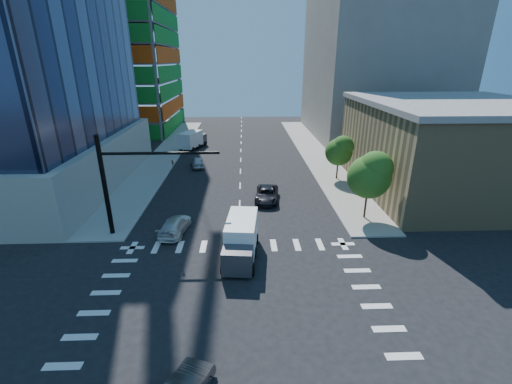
{
  "coord_description": "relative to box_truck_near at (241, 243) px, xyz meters",
  "views": [
    {
      "loc": [
        0.57,
        -16.62,
        14.86
      ],
      "look_at": [
        1.45,
        8.0,
        5.31
      ],
      "focal_mm": 24.0,
      "sensor_mm": 36.0,
      "label": 1
    }
  ],
  "objects": [
    {
      "name": "ground",
      "position": [
        -0.2,
        -7.07,
        -1.36
      ],
      "size": [
        160.0,
        160.0,
        0.0
      ],
      "primitive_type": "plane",
      "color": "black",
      "rests_on": "ground"
    },
    {
      "name": "road_markings",
      "position": [
        -0.2,
        -7.07,
        -1.35
      ],
      "size": [
        20.0,
        20.0,
        0.01
      ],
      "primitive_type": "cube",
      "color": "silver",
      "rests_on": "ground"
    },
    {
      "name": "sidewalk_ne",
      "position": [
        12.3,
        32.93,
        -1.28
      ],
      "size": [
        5.0,
        60.0,
        0.15
      ],
      "primitive_type": "cube",
      "color": "#999691",
      "rests_on": "ground"
    },
    {
      "name": "sidewalk_nw",
      "position": [
        -12.7,
        32.93,
        -1.28
      ],
      "size": [
        5.0,
        60.0,
        0.15
      ],
      "primitive_type": "cube",
      "color": "#999691",
      "rests_on": "ground"
    },
    {
      "name": "construction_building",
      "position": [
        -27.61,
        54.86,
        23.26
      ],
      "size": [
        25.16,
        34.5,
        70.6
      ],
      "color": "slate",
      "rests_on": "ground"
    },
    {
      "name": "commercial_building",
      "position": [
        24.8,
        14.93,
        3.96
      ],
      "size": [
        20.5,
        22.5,
        10.6
      ],
      "color": "#978257",
      "rests_on": "ground"
    },
    {
      "name": "bg_building_ne",
      "position": [
        26.8,
        47.93,
        12.64
      ],
      "size": [
        24.0,
        30.0,
        28.0
      ],
      "primitive_type": "cube",
      "color": "slate",
      "rests_on": "ground"
    },
    {
      "name": "signal_mast_nw",
      "position": [
        -10.2,
        4.43,
        4.14
      ],
      "size": [
        10.2,
        0.4,
        9.0
      ],
      "color": "black",
      "rests_on": "sidewalk_nw"
    },
    {
      "name": "tree_south",
      "position": [
        12.43,
        6.84,
        3.33
      ],
      "size": [
        4.16,
        4.16,
        6.82
      ],
      "color": "#382316",
      "rests_on": "sidewalk_ne"
    },
    {
      "name": "tree_north",
      "position": [
        12.73,
        18.84,
        2.63
      ],
      "size": [
        3.54,
        3.52,
        5.78
      ],
      "color": "#382316",
      "rests_on": "sidewalk_ne"
    },
    {
      "name": "car_nb_far",
      "position": [
        2.86,
        11.94,
        -0.61
      ],
      "size": [
        3.06,
        5.63,
        1.5
      ],
      "primitive_type": "imported",
      "rotation": [
        0.0,
        0.0,
        -0.11
      ],
      "color": "black",
      "rests_on": "ground"
    },
    {
      "name": "car_sb_near",
      "position": [
        -6.03,
        4.6,
        -0.63
      ],
      "size": [
        2.72,
        5.24,
        1.45
      ],
      "primitive_type": "imported",
      "rotation": [
        0.0,
        0.0,
        3.0
      ],
      "color": "silver",
      "rests_on": "ground"
    },
    {
      "name": "car_sb_mid",
      "position": [
        -6.56,
        25.3,
        -0.61
      ],
      "size": [
        2.65,
        4.67,
        1.5
      ],
      "primitive_type": "imported",
      "rotation": [
        0.0,
        0.0,
        3.35
      ],
      "color": "#AEB0B6",
      "rests_on": "ground"
    },
    {
      "name": "box_truck_near",
      "position": [
        0.0,
        0.0,
        0.0
      ],
      "size": [
        3.05,
        6.06,
        3.07
      ],
      "rotation": [
        0.0,
        0.0,
        -0.1
      ],
      "color": "black",
      "rests_on": "ground"
    },
    {
      "name": "box_truck_far",
      "position": [
        -8.63,
        36.76,
        0.04
      ],
      "size": [
        4.45,
        6.52,
        3.15
      ],
      "rotation": [
        0.0,
        0.0,
        2.8
      ],
      "color": "black",
      "rests_on": "ground"
    }
  ]
}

